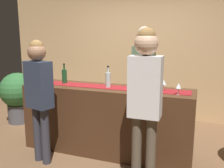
{
  "coord_description": "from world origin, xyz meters",
  "views": [
    {
      "loc": [
        1.24,
        -3.15,
        1.67
      ],
      "look_at": [
        0.09,
        0.0,
        1.02
      ],
      "focal_mm": 39.48,
      "sensor_mm": 36.0,
      "label": 1
    }
  ],
  "objects_px": {
    "bartender": "(143,71)",
    "wine_bottle_clear": "(108,79)",
    "potted_plant_tall": "(18,94)",
    "wine_bottle_green": "(64,76)",
    "wine_glass_near_customer": "(164,83)",
    "customer_sipping": "(145,92)",
    "customer_browsing": "(39,90)",
    "wine_glass_mid_counter": "(179,86)"
  },
  "relations": [
    {
      "from": "wine_glass_mid_counter",
      "to": "bartender",
      "type": "xyz_separation_m",
      "value": [
        -0.6,
        0.7,
        0.07
      ]
    },
    {
      "from": "wine_glass_mid_counter",
      "to": "customer_browsing",
      "type": "distance_m",
      "value": 1.76
    },
    {
      "from": "bartender",
      "to": "potted_plant_tall",
      "type": "height_order",
      "value": "bartender"
    },
    {
      "from": "wine_bottle_clear",
      "to": "potted_plant_tall",
      "type": "relative_size",
      "value": 0.31
    },
    {
      "from": "wine_glass_mid_counter",
      "to": "bartender",
      "type": "relative_size",
      "value": 0.08
    },
    {
      "from": "customer_browsing",
      "to": "potted_plant_tall",
      "type": "relative_size",
      "value": 1.66
    },
    {
      "from": "bartender",
      "to": "wine_bottle_clear",
      "type": "bearing_deg",
      "value": 56.91
    },
    {
      "from": "customer_sipping",
      "to": "wine_bottle_clear",
      "type": "bearing_deg",
      "value": 135.94
    },
    {
      "from": "wine_bottle_green",
      "to": "customer_sipping",
      "type": "bearing_deg",
      "value": -26.87
    },
    {
      "from": "wine_bottle_clear",
      "to": "customer_browsing",
      "type": "height_order",
      "value": "customer_browsing"
    },
    {
      "from": "customer_sipping",
      "to": "potted_plant_tall",
      "type": "xyz_separation_m",
      "value": [
        -2.78,
        1.25,
        -0.53
      ]
    },
    {
      "from": "customer_browsing",
      "to": "bartender",
      "type": "bearing_deg",
      "value": 62.04
    },
    {
      "from": "wine_bottle_clear",
      "to": "customer_sipping",
      "type": "bearing_deg",
      "value": -44.34
    },
    {
      "from": "wine_bottle_clear",
      "to": "wine_bottle_green",
      "type": "bearing_deg",
      "value": 175.69
    },
    {
      "from": "wine_bottle_green",
      "to": "potted_plant_tall",
      "type": "relative_size",
      "value": 0.31
    },
    {
      "from": "customer_sipping",
      "to": "customer_browsing",
      "type": "distance_m",
      "value": 1.41
    },
    {
      "from": "wine_bottle_clear",
      "to": "wine_glass_mid_counter",
      "type": "distance_m",
      "value": 0.97
    },
    {
      "from": "wine_bottle_clear",
      "to": "bartender",
      "type": "xyz_separation_m",
      "value": [
        0.36,
        0.6,
        0.06
      ]
    },
    {
      "from": "customer_browsing",
      "to": "potted_plant_tall",
      "type": "bearing_deg",
      "value": 155.14
    },
    {
      "from": "wine_glass_mid_counter",
      "to": "bartender",
      "type": "distance_m",
      "value": 0.92
    },
    {
      "from": "wine_bottle_green",
      "to": "wine_glass_mid_counter",
      "type": "xyz_separation_m",
      "value": [
        1.69,
        -0.16,
        -0.01
      ]
    },
    {
      "from": "wine_bottle_green",
      "to": "wine_glass_near_customer",
      "type": "xyz_separation_m",
      "value": [
        1.48,
        0.01,
        -0.01
      ]
    },
    {
      "from": "wine_bottle_clear",
      "to": "wine_bottle_green",
      "type": "height_order",
      "value": "same"
    },
    {
      "from": "wine_glass_near_customer",
      "to": "customer_browsing",
      "type": "distance_m",
      "value": 1.62
    },
    {
      "from": "wine_glass_near_customer",
      "to": "customer_browsing",
      "type": "height_order",
      "value": "customer_browsing"
    },
    {
      "from": "bartender",
      "to": "potted_plant_tall",
      "type": "relative_size",
      "value": 1.85
    },
    {
      "from": "wine_bottle_clear",
      "to": "potted_plant_tall",
      "type": "distance_m",
      "value": 2.25
    },
    {
      "from": "wine_glass_near_customer",
      "to": "wine_glass_mid_counter",
      "type": "distance_m",
      "value": 0.27
    },
    {
      "from": "wine_glass_mid_counter",
      "to": "potted_plant_tall",
      "type": "relative_size",
      "value": 0.15
    },
    {
      "from": "customer_browsing",
      "to": "wine_bottle_green",
      "type": "bearing_deg",
      "value": 104.78
    },
    {
      "from": "wine_glass_mid_counter",
      "to": "wine_bottle_clear",
      "type": "bearing_deg",
      "value": 173.8
    },
    {
      "from": "wine_bottle_green",
      "to": "wine_glass_near_customer",
      "type": "distance_m",
      "value": 1.48
    },
    {
      "from": "wine_bottle_green",
      "to": "customer_sipping",
      "type": "xyz_separation_m",
      "value": [
        1.4,
        -0.71,
        0.02
      ]
    },
    {
      "from": "wine_bottle_clear",
      "to": "bartender",
      "type": "height_order",
      "value": "bartender"
    },
    {
      "from": "wine_bottle_clear",
      "to": "wine_bottle_green",
      "type": "xyz_separation_m",
      "value": [
        -0.73,
        0.05,
        0.0
      ]
    },
    {
      "from": "bartender",
      "to": "customer_browsing",
      "type": "height_order",
      "value": "bartender"
    },
    {
      "from": "wine_bottle_green",
      "to": "wine_glass_mid_counter",
      "type": "relative_size",
      "value": 2.1
    },
    {
      "from": "wine_bottle_clear",
      "to": "wine_glass_mid_counter",
      "type": "xyz_separation_m",
      "value": [
        0.96,
        -0.1,
        -0.01
      ]
    },
    {
      "from": "wine_bottle_clear",
      "to": "customer_browsing",
      "type": "distance_m",
      "value": 0.93
    },
    {
      "from": "wine_bottle_clear",
      "to": "customer_browsing",
      "type": "xyz_separation_m",
      "value": [
        -0.73,
        -0.57,
        -0.08
      ]
    },
    {
      "from": "wine_glass_mid_counter",
      "to": "customer_sipping",
      "type": "distance_m",
      "value": 0.62
    },
    {
      "from": "wine_bottle_green",
      "to": "wine_glass_near_customer",
      "type": "height_order",
      "value": "wine_bottle_green"
    }
  ]
}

